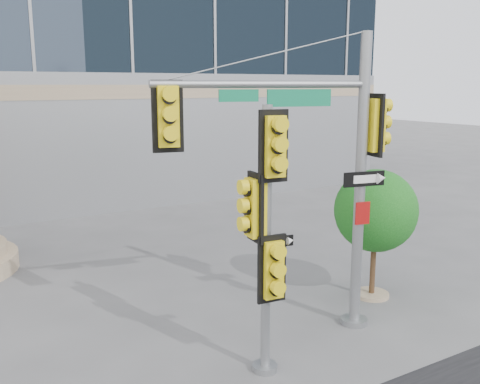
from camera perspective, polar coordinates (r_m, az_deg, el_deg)
ground at (r=11.77m, az=4.38°, el=-16.52°), size 120.00×120.00×0.00m
main_signal_pole at (r=11.48m, az=7.77°, el=4.25°), size 5.06×1.47×6.61m
secondary_signal_pole at (r=9.79m, az=2.85°, el=-3.26°), size 0.89×0.72×5.16m
street_tree at (r=14.20m, az=14.33°, el=-2.27°), size 2.18×2.13×3.40m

